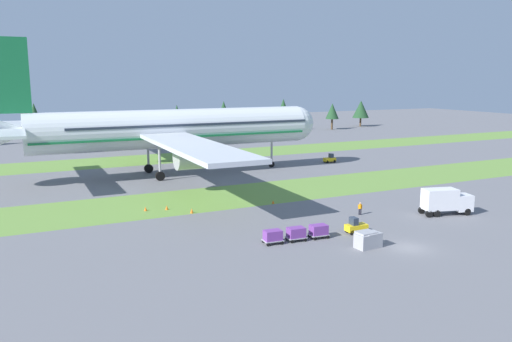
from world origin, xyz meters
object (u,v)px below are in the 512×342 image
Objects in this scene: cargo_dolly_third at (273,236)px; taxiway_marker_1 at (273,202)px; catering_truck at (446,200)px; ground_crew_marshaller at (360,208)px; taxiway_marker_0 at (192,211)px; airliner at (166,129)px; uld_container_1 at (371,240)px; uld_container_2 at (366,239)px; baggage_tug at (356,227)px; taxiway_marker_2 at (146,209)px; cargo_dolly_second at (296,233)px; taxiway_marker_3 at (167,208)px; cargo_dolly_lead at (319,230)px; uld_container_0 at (365,241)px; pushback_tractor at (330,159)px.

cargo_dolly_third is 18.85m from taxiway_marker_1.
catering_truck is 4.20× the size of ground_crew_marshaller.
airliner is at bearing 79.98° from taxiway_marker_0.
catering_truck is at bearing -1.66° from ground_crew_marshaller.
uld_container_1 is at bearing 9.83° from airliner.
taxiway_marker_0 is (-12.28, 22.26, -0.56)m from uld_container_2.
taxiway_marker_1 is (7.58, -28.62, -8.70)m from airliner.
baggage_tug reaches higher than taxiway_marker_2.
cargo_dolly_second is 24.14m from taxiway_marker_2.
uld_container_2 is 29.61m from taxiway_marker_3.
cargo_dolly_lead is 1.00× the size of cargo_dolly_second.
uld_container_1 is 2.98× the size of taxiway_marker_0.
taxiway_marker_1 is (-18.10, 15.81, -1.73)m from catering_truck.
taxiway_marker_2 is at bearing -145.68° from cargo_dolly_second.
taxiway_marker_3 is at bearing 127.11° from taxiway_marker_0.
uld_container_0 is at bearing -136.35° from uld_container_2.
uld_container_1 is 0.61m from uld_container_2.
taxiway_marker_0 reaches higher than taxiway_marker_2.
catering_truck is 34.61m from taxiway_marker_0.
taxiway_marker_1 is at bearing -0.26° from taxiway_marker_0.
cargo_dolly_second is 8.34m from uld_container_1.
airliner is 116.34× the size of taxiway_marker_0.
taxiway_marker_2 is at bearing -21.95° from airliner.
taxiway_marker_3 is at bearing -13.17° from taxiway_marker_2.
taxiway_marker_3 is (-15.17, 3.42, 0.08)m from taxiway_marker_1.
catering_truck reaches higher than taxiway_marker_0.
airliner is at bearing 73.23° from taxiway_marker_3.
taxiway_marker_0 is (-14.53, 17.50, -0.48)m from baggage_tug.
taxiway_marker_1 is (-7.58, 10.84, -0.72)m from ground_crew_marshaller.
taxiway_marker_1 is at bearing 135.05° from pushback_tractor.
pushback_tractor reaches higher than taxiway_marker_2.
uld_container_0 is (-29.55, -50.33, -0.01)m from pushback_tractor.
baggage_tug reaches higher than uld_container_2.
pushback_tractor is at bearing 43.93° from taxiway_marker_1.
cargo_dolly_lead is 0.88× the size of pushback_tractor.
taxiway_marker_2 is at bearing 166.83° from taxiway_marker_3.
uld_container_1 is at bearing 3.88° from uld_container_0.
pushback_tractor is 1.31× the size of uld_container_0.
cargo_dolly_lead is 1.15× the size of uld_container_2.
cargo_dolly_third is 0.88× the size of pushback_tractor.
baggage_tug reaches higher than uld_container_0.
baggage_tug reaches higher than cargo_dolly_lead.
cargo_dolly_lead is (-5.01, 0.39, 0.10)m from baggage_tug.
taxiway_marker_2 is at bearing -103.44° from catering_truck.
airliner is at bearing -163.96° from baggage_tug.
pushback_tractor reaches higher than taxiway_marker_0.
uld_container_2 reaches higher than cargo_dolly_third.
taxiway_marker_2 is at bearing -151.76° from cargo_dolly_third.
uld_container_0 reaches higher than taxiway_marker_0.
pushback_tractor is at bearing 148.91° from cargo_dolly_lead.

